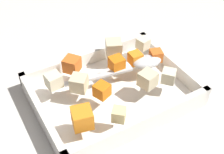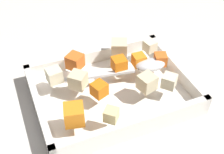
# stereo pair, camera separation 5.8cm
# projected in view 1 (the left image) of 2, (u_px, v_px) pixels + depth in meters

# --- Properties ---
(ground_plane) EXTENTS (4.00, 4.00, 0.00)m
(ground_plane) POSITION_uv_depth(u_px,v_px,m) (102.00, 97.00, 0.62)
(ground_plane) COLOR beige
(baking_dish) EXTENTS (0.30, 0.23, 0.04)m
(baking_dish) POSITION_uv_depth(u_px,v_px,m) (112.00, 92.00, 0.61)
(baking_dish) COLOR white
(baking_dish) RESTS_ON ground_plane
(carrot_chunk_mid_right) EXTENTS (0.04, 0.04, 0.03)m
(carrot_chunk_mid_right) POSITION_uv_depth(u_px,v_px,m) (82.00, 118.00, 0.50)
(carrot_chunk_mid_right) COLOR orange
(carrot_chunk_mid_right) RESTS_ON baking_dish
(carrot_chunk_rim_edge) EXTENTS (0.03, 0.03, 0.02)m
(carrot_chunk_rim_edge) POSITION_uv_depth(u_px,v_px,m) (156.00, 56.00, 0.63)
(carrot_chunk_rim_edge) COLOR orange
(carrot_chunk_rim_edge) RESTS_ON baking_dish
(carrot_chunk_back_center) EXTENTS (0.03, 0.03, 0.03)m
(carrot_chunk_back_center) POSITION_uv_depth(u_px,v_px,m) (117.00, 63.00, 0.61)
(carrot_chunk_back_center) COLOR orange
(carrot_chunk_back_center) RESTS_ON baking_dish
(carrot_chunk_near_left) EXTENTS (0.03, 0.03, 0.03)m
(carrot_chunk_near_left) POSITION_uv_depth(u_px,v_px,m) (102.00, 90.00, 0.55)
(carrot_chunk_near_left) COLOR orange
(carrot_chunk_near_left) RESTS_ON baking_dish
(carrot_chunk_corner_ne) EXTENTS (0.02, 0.02, 0.02)m
(carrot_chunk_corner_ne) POSITION_uv_depth(u_px,v_px,m) (135.00, 58.00, 0.62)
(carrot_chunk_corner_ne) COLOR orange
(carrot_chunk_corner_ne) RESTS_ON baking_dish
(carrot_chunk_front_center) EXTENTS (0.04, 0.04, 0.03)m
(carrot_chunk_front_center) POSITION_uv_depth(u_px,v_px,m) (72.00, 65.00, 0.60)
(carrot_chunk_front_center) COLOR orange
(carrot_chunk_front_center) RESTS_ON baking_dish
(potato_chunk_corner_sw) EXTENTS (0.03, 0.03, 0.02)m
(potato_chunk_corner_sw) POSITION_uv_depth(u_px,v_px,m) (143.00, 43.00, 0.66)
(potato_chunk_corner_sw) COLOR beige
(potato_chunk_corner_sw) RESTS_ON baking_dish
(potato_chunk_heap_top) EXTENTS (0.04, 0.04, 0.03)m
(potato_chunk_heap_top) POSITION_uv_depth(u_px,v_px,m) (148.00, 79.00, 0.57)
(potato_chunk_heap_top) COLOR beige
(potato_chunk_heap_top) RESTS_ON baking_dish
(potato_chunk_corner_se) EXTENTS (0.03, 0.03, 0.02)m
(potato_chunk_corner_se) POSITION_uv_depth(u_px,v_px,m) (119.00, 114.00, 0.51)
(potato_chunk_corner_se) COLOR #E0CC89
(potato_chunk_corner_se) RESTS_ON baking_dish
(potato_chunk_corner_nw) EXTENTS (0.04, 0.04, 0.03)m
(potato_chunk_corner_nw) POSITION_uv_depth(u_px,v_px,m) (78.00, 82.00, 0.56)
(potato_chunk_corner_nw) COLOR beige
(potato_chunk_corner_nw) RESTS_ON baking_dish
(potato_chunk_center) EXTENTS (0.04, 0.04, 0.03)m
(potato_chunk_center) POSITION_uv_depth(u_px,v_px,m) (114.00, 48.00, 0.64)
(potato_chunk_center) COLOR beige
(potato_chunk_center) RESTS_ON baking_dish
(potato_chunk_far_left) EXTENTS (0.04, 0.04, 0.02)m
(potato_chunk_far_left) POSITION_uv_depth(u_px,v_px,m) (169.00, 76.00, 0.58)
(potato_chunk_far_left) COLOR beige
(potato_chunk_far_left) RESTS_ON baking_dish
(potato_chunk_near_right) EXTENTS (0.03, 0.03, 0.03)m
(potato_chunk_near_right) POSITION_uv_depth(u_px,v_px,m) (54.00, 80.00, 0.57)
(potato_chunk_near_right) COLOR beige
(potato_chunk_near_right) RESTS_ON baking_dish
(serving_spoon) EXTENTS (0.20, 0.06, 0.02)m
(serving_spoon) POSITION_uv_depth(u_px,v_px,m) (141.00, 63.00, 0.61)
(serving_spoon) COLOR silver
(serving_spoon) RESTS_ON baking_dish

